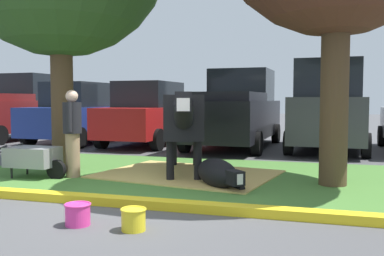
{
  "coord_description": "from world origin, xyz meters",
  "views": [
    {
      "loc": [
        2.64,
        -5.56,
        1.47
      ],
      "look_at": [
        0.21,
        2.68,
        0.9
      ],
      "focal_mm": 40.8,
      "sensor_mm": 36.0,
      "label": 1
    }
  ],
  "objects_px": {
    "person_handler": "(72,131)",
    "sedan_blue": "(80,114)",
    "cow_holstein": "(184,117)",
    "bucket_pink": "(78,214)",
    "calf_lying": "(218,173)",
    "pickup_truck_black": "(236,111)",
    "wheelbarrow": "(34,158)",
    "bucket_yellow": "(133,219)",
    "hatchback_white": "(149,114)",
    "pickup_truck_maroon": "(14,109)",
    "suv_dark_grey": "(329,106)"
  },
  "relations": [
    {
      "from": "suv_dark_grey",
      "to": "wheelbarrow",
      "type": "bearing_deg",
      "value": -130.62
    },
    {
      "from": "suv_dark_grey",
      "to": "calf_lying",
      "type": "bearing_deg",
      "value": -106.71
    },
    {
      "from": "bucket_pink",
      "to": "pickup_truck_black",
      "type": "distance_m",
      "value": 8.83
    },
    {
      "from": "bucket_pink",
      "to": "hatchback_white",
      "type": "bearing_deg",
      "value": 106.71
    },
    {
      "from": "bucket_pink",
      "to": "pickup_truck_black",
      "type": "bearing_deg",
      "value": 88.71
    },
    {
      "from": "cow_holstein",
      "to": "bucket_yellow",
      "type": "xyz_separation_m",
      "value": [
        0.54,
        -3.63,
        -1.0
      ]
    },
    {
      "from": "person_handler",
      "to": "wheelbarrow",
      "type": "height_order",
      "value": "person_handler"
    },
    {
      "from": "cow_holstein",
      "to": "hatchback_white",
      "type": "height_order",
      "value": "hatchback_white"
    },
    {
      "from": "wheelbarrow",
      "to": "bucket_pink",
      "type": "bearing_deg",
      "value": -45.75
    },
    {
      "from": "cow_holstein",
      "to": "suv_dark_grey",
      "type": "bearing_deg",
      "value": 61.42
    },
    {
      "from": "bucket_pink",
      "to": "pickup_truck_black",
      "type": "relative_size",
      "value": 0.06
    },
    {
      "from": "wheelbarrow",
      "to": "suv_dark_grey",
      "type": "height_order",
      "value": "suv_dark_grey"
    },
    {
      "from": "cow_holstein",
      "to": "calf_lying",
      "type": "xyz_separation_m",
      "value": [
        0.92,
        -1.05,
        -0.89
      ]
    },
    {
      "from": "wheelbarrow",
      "to": "sedan_blue",
      "type": "height_order",
      "value": "sedan_blue"
    },
    {
      "from": "person_handler",
      "to": "pickup_truck_maroon",
      "type": "xyz_separation_m",
      "value": [
        -6.37,
        6.36,
        0.23
      ]
    },
    {
      "from": "sedan_blue",
      "to": "pickup_truck_black",
      "type": "height_order",
      "value": "pickup_truck_black"
    },
    {
      "from": "sedan_blue",
      "to": "suv_dark_grey",
      "type": "height_order",
      "value": "suv_dark_grey"
    },
    {
      "from": "pickup_truck_maroon",
      "to": "pickup_truck_black",
      "type": "bearing_deg",
      "value": -1.88
    },
    {
      "from": "cow_holstein",
      "to": "wheelbarrow",
      "type": "distance_m",
      "value": 2.91
    },
    {
      "from": "pickup_truck_maroon",
      "to": "pickup_truck_black",
      "type": "height_order",
      "value": "same"
    },
    {
      "from": "bucket_yellow",
      "to": "wheelbarrow",
      "type": "bearing_deg",
      "value": 141.53
    },
    {
      "from": "sedan_blue",
      "to": "hatchback_white",
      "type": "height_order",
      "value": "same"
    },
    {
      "from": "hatchback_white",
      "to": "suv_dark_grey",
      "type": "bearing_deg",
      "value": 0.87
    },
    {
      "from": "bucket_yellow",
      "to": "sedan_blue",
      "type": "height_order",
      "value": "sedan_blue"
    },
    {
      "from": "wheelbarrow",
      "to": "bucket_yellow",
      "type": "distance_m",
      "value": 3.98
    },
    {
      "from": "sedan_blue",
      "to": "hatchback_white",
      "type": "relative_size",
      "value": 1.0
    },
    {
      "from": "calf_lying",
      "to": "bucket_pink",
      "type": "height_order",
      "value": "calf_lying"
    },
    {
      "from": "bucket_pink",
      "to": "sedan_blue",
      "type": "height_order",
      "value": "sedan_blue"
    },
    {
      "from": "pickup_truck_black",
      "to": "suv_dark_grey",
      "type": "bearing_deg",
      "value": -2.37
    },
    {
      "from": "pickup_truck_black",
      "to": "calf_lying",
      "type": "bearing_deg",
      "value": -81.91
    },
    {
      "from": "bucket_pink",
      "to": "suv_dark_grey",
      "type": "distance_m",
      "value": 9.21
    },
    {
      "from": "pickup_truck_black",
      "to": "wheelbarrow",
      "type": "bearing_deg",
      "value": -112.43
    },
    {
      "from": "bucket_yellow",
      "to": "pickup_truck_black",
      "type": "bearing_deg",
      "value": 93.31
    },
    {
      "from": "cow_holstein",
      "to": "pickup_truck_maroon",
      "type": "bearing_deg",
      "value": 146.71
    },
    {
      "from": "person_handler",
      "to": "pickup_truck_maroon",
      "type": "distance_m",
      "value": 9.01
    },
    {
      "from": "cow_holstein",
      "to": "bucket_pink",
      "type": "bearing_deg",
      "value": -92.59
    },
    {
      "from": "person_handler",
      "to": "bucket_yellow",
      "type": "relative_size",
      "value": 5.56
    },
    {
      "from": "bucket_yellow",
      "to": "hatchback_white",
      "type": "distance_m",
      "value": 9.23
    },
    {
      "from": "sedan_blue",
      "to": "pickup_truck_black",
      "type": "distance_m",
      "value": 5.25
    },
    {
      "from": "sedan_blue",
      "to": "suv_dark_grey",
      "type": "distance_m",
      "value": 7.95
    },
    {
      "from": "hatchback_white",
      "to": "pickup_truck_black",
      "type": "distance_m",
      "value": 2.78
    },
    {
      "from": "pickup_truck_maroon",
      "to": "hatchback_white",
      "type": "relative_size",
      "value": 1.23
    },
    {
      "from": "person_handler",
      "to": "sedan_blue",
      "type": "height_order",
      "value": "sedan_blue"
    },
    {
      "from": "pickup_truck_black",
      "to": "hatchback_white",
      "type": "bearing_deg",
      "value": -175.97
    },
    {
      "from": "calf_lying",
      "to": "wheelbarrow",
      "type": "relative_size",
      "value": 0.75
    },
    {
      "from": "sedan_blue",
      "to": "calf_lying",
      "type": "bearing_deg",
      "value": -44.03
    },
    {
      "from": "sedan_blue",
      "to": "bucket_pink",
      "type": "bearing_deg",
      "value": -59.31
    },
    {
      "from": "cow_holstein",
      "to": "pickup_truck_maroon",
      "type": "xyz_separation_m",
      "value": [
        -8.26,
        5.42,
        -0.02
      ]
    },
    {
      "from": "bucket_pink",
      "to": "hatchback_white",
      "type": "height_order",
      "value": "hatchback_white"
    },
    {
      "from": "wheelbarrow",
      "to": "pickup_truck_maroon",
      "type": "xyz_separation_m",
      "value": [
        -5.69,
        6.58,
        0.73
      ]
    }
  ]
}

